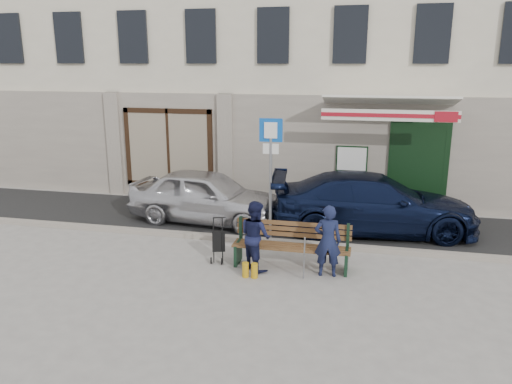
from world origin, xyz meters
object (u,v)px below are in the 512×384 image
(car_navy, at_px, (373,203))
(bench, at_px, (289,246))
(man, at_px, (328,241))
(stroller, at_px, (219,242))
(parking_sign, at_px, (271,159))
(woman, at_px, (255,235))
(car_silver, at_px, (207,196))

(car_navy, distance_m, bench, 3.16)
(car_navy, relative_size, man, 3.45)
(car_navy, xyz_separation_m, man, (-0.88, -2.90, -0.00))
(car_navy, height_order, bench, car_navy)
(stroller, bearing_deg, parking_sign, 46.92)
(parking_sign, bearing_deg, stroller, -118.85)
(car_navy, height_order, parking_sign, parking_sign)
(parking_sign, xyz_separation_m, bench, (0.70, -1.58, -1.49))
(bench, relative_size, woman, 1.68)
(car_silver, bearing_deg, woman, -138.35)
(man, xyz_separation_m, woman, (-1.45, 0.02, -0.01))
(bench, relative_size, man, 1.66)
(woman, bearing_deg, parking_sign, -45.45)
(woman, bearing_deg, car_navy, -85.78)
(car_navy, bearing_deg, woman, 134.11)
(parking_sign, height_order, woman, parking_sign)
(woman, relative_size, stroller, 1.53)
(parking_sign, distance_m, man, 2.65)
(car_silver, xyz_separation_m, parking_sign, (1.88, -0.95, 1.25))
(car_silver, xyz_separation_m, car_navy, (4.26, 0.13, 0.03))
(bench, distance_m, stroller, 1.50)
(car_navy, height_order, man, car_navy)
(stroller, bearing_deg, man, -22.00)
(car_silver, xyz_separation_m, man, (3.37, -2.77, 0.03))
(parking_sign, relative_size, bench, 1.20)
(bench, height_order, woman, woman)
(parking_sign, relative_size, stroller, 3.07)
(parking_sign, bearing_deg, woman, -90.17)
(parking_sign, height_order, stroller, parking_sign)
(car_silver, xyz_separation_m, stroller, (1.07, -2.52, -0.29))
(man, bearing_deg, car_navy, -112.98)
(car_silver, height_order, woman, woman)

